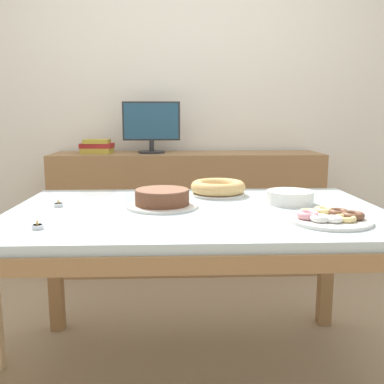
% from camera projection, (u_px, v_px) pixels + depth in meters
% --- Properties ---
extents(ground_plane, '(12.00, 12.00, 0.00)m').
position_uv_depth(ground_plane, '(197.00, 375.00, 1.96)').
color(ground_plane, '#997F60').
extents(wall_back, '(8.00, 0.10, 2.60)m').
position_uv_depth(wall_back, '(186.00, 100.00, 3.43)').
color(wall_back, silver).
rests_on(wall_back, ground).
extents(dining_table, '(1.63, 1.06, 0.78)m').
position_uv_depth(dining_table, '(197.00, 229.00, 1.84)').
color(dining_table, silver).
rests_on(dining_table, ground).
extents(sideboard, '(2.00, 0.44, 0.90)m').
position_uv_depth(sideboard, '(187.00, 212.00, 3.28)').
color(sideboard, olive).
rests_on(sideboard, ground).
extents(computer_monitor, '(0.42, 0.20, 0.38)m').
position_uv_depth(computer_monitor, '(151.00, 127.00, 3.16)').
color(computer_monitor, '#262628').
rests_on(computer_monitor, sideboard).
extents(book_stack, '(0.24, 0.19, 0.10)m').
position_uv_depth(book_stack, '(97.00, 146.00, 3.17)').
color(book_stack, '#B29933').
rests_on(book_stack, sideboard).
extents(cake_chocolate_round, '(0.31, 0.31, 0.08)m').
position_uv_depth(cake_chocolate_round, '(162.00, 199.00, 1.86)').
color(cake_chocolate_round, silver).
rests_on(cake_chocolate_round, dining_table).
extents(cake_golden_bundt, '(0.27, 0.27, 0.07)m').
position_uv_depth(cake_golden_bundt, '(218.00, 188.00, 2.15)').
color(cake_golden_bundt, silver).
rests_on(cake_golden_bundt, dining_table).
extents(pastry_platter, '(0.31, 0.31, 0.04)m').
position_uv_depth(pastry_platter, '(329.00, 218.00, 1.60)').
color(pastry_platter, silver).
rests_on(pastry_platter, dining_table).
extents(plate_stack, '(0.21, 0.21, 0.06)m').
position_uv_depth(plate_stack, '(290.00, 197.00, 1.93)').
color(plate_stack, silver).
rests_on(plate_stack, dining_table).
extents(tealight_centre, '(0.04, 0.04, 0.04)m').
position_uv_depth(tealight_centre, '(37.00, 226.00, 1.50)').
color(tealight_centre, silver).
rests_on(tealight_centre, dining_table).
extents(tealight_near_front, '(0.04, 0.04, 0.04)m').
position_uv_depth(tealight_near_front, '(58.00, 204.00, 1.87)').
color(tealight_near_front, silver).
rests_on(tealight_near_front, dining_table).
extents(tealight_near_cakes, '(0.04, 0.04, 0.04)m').
position_uv_depth(tealight_near_cakes, '(169.00, 191.00, 2.22)').
color(tealight_near_cakes, silver).
rests_on(tealight_near_cakes, dining_table).
extents(tealight_left_edge, '(0.04, 0.04, 0.04)m').
position_uv_depth(tealight_left_edge, '(167.00, 195.00, 2.11)').
color(tealight_left_edge, silver).
rests_on(tealight_left_edge, dining_table).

